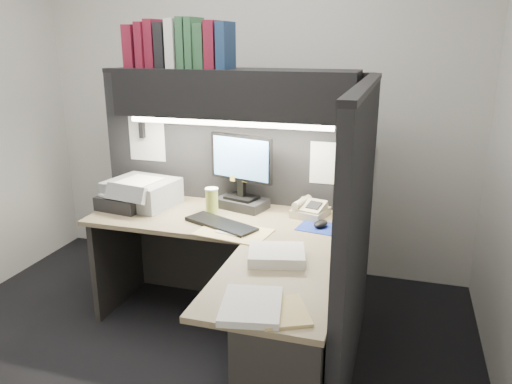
% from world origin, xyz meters
% --- Properties ---
extents(floor, '(3.50, 3.50, 0.00)m').
position_xyz_m(floor, '(0.00, 0.00, 0.00)').
color(floor, black).
rests_on(floor, ground).
extents(wall_back, '(3.50, 0.04, 2.70)m').
position_xyz_m(wall_back, '(0.00, 1.50, 1.35)').
color(wall_back, silver).
rests_on(wall_back, floor).
extents(partition_back, '(1.90, 0.06, 1.60)m').
position_xyz_m(partition_back, '(0.03, 0.93, 0.80)').
color(partition_back, black).
rests_on(partition_back, floor).
extents(partition_right, '(0.06, 1.50, 1.60)m').
position_xyz_m(partition_right, '(0.98, 0.18, 0.80)').
color(partition_right, black).
rests_on(partition_right, floor).
extents(desk, '(1.70, 1.53, 0.73)m').
position_xyz_m(desk, '(0.43, -0.00, 0.44)').
color(desk, '#8E795A').
rests_on(desk, floor).
extents(overhead_shelf, '(1.55, 0.34, 0.30)m').
position_xyz_m(overhead_shelf, '(0.12, 0.75, 1.50)').
color(overhead_shelf, black).
rests_on(overhead_shelf, partition_back).
extents(task_light_tube, '(1.32, 0.04, 0.04)m').
position_xyz_m(task_light_tube, '(0.12, 0.61, 1.33)').
color(task_light_tube, white).
rests_on(task_light_tube, overhead_shelf).
extents(monitor, '(0.46, 0.29, 0.50)m').
position_xyz_m(monitor, '(0.16, 0.77, 0.93)').
color(monitor, black).
rests_on(monitor, desk).
extents(keyboard, '(0.51, 0.34, 0.02)m').
position_xyz_m(keyboard, '(0.14, 0.40, 0.74)').
color(keyboard, black).
rests_on(keyboard, desk).
extents(mousepad, '(0.26, 0.24, 0.00)m').
position_xyz_m(mousepad, '(0.72, 0.55, 0.73)').
color(mousepad, navy).
rests_on(mousepad, desk).
extents(mouse, '(0.11, 0.13, 0.04)m').
position_xyz_m(mouse, '(0.74, 0.55, 0.75)').
color(mouse, black).
rests_on(mouse, mousepad).
extents(telephone, '(0.25, 0.25, 0.08)m').
position_xyz_m(telephone, '(0.64, 0.74, 0.77)').
color(telephone, tan).
rests_on(telephone, desk).
extents(coffee_cup, '(0.09, 0.09, 0.15)m').
position_xyz_m(coffee_cup, '(-0.00, 0.63, 0.81)').
color(coffee_cup, '#BCB74B').
rests_on(coffee_cup, desk).
extents(printer, '(0.49, 0.43, 0.17)m').
position_xyz_m(printer, '(-0.52, 0.64, 0.82)').
color(printer, gray).
rests_on(printer, desk).
extents(notebook_stack, '(0.34, 0.30, 0.09)m').
position_xyz_m(notebook_stack, '(-0.60, 0.53, 0.78)').
color(notebook_stack, black).
rests_on(notebook_stack, desk).
extents(open_folder, '(0.46, 0.33, 0.01)m').
position_xyz_m(open_folder, '(0.26, 0.32, 0.73)').
color(open_folder, '#D0B975').
rests_on(open_folder, desk).
extents(paper_stack_a, '(0.34, 0.31, 0.06)m').
position_xyz_m(paper_stack_a, '(0.59, 0.03, 0.76)').
color(paper_stack_a, white).
rests_on(paper_stack_a, desk).
extents(paper_stack_b, '(0.31, 0.36, 0.03)m').
position_xyz_m(paper_stack_b, '(0.62, -0.48, 0.75)').
color(paper_stack_b, white).
rests_on(paper_stack_b, desk).
extents(manila_stack, '(0.29, 0.31, 0.01)m').
position_xyz_m(manila_stack, '(0.75, -0.48, 0.74)').
color(manila_stack, '#D0B975').
rests_on(manila_stack, desk).
extents(binder_row, '(0.69, 0.24, 0.31)m').
position_xyz_m(binder_row, '(-0.24, 0.74, 1.79)').
color(binder_row, maroon).
rests_on(binder_row, overhead_shelf).
extents(pinned_papers, '(1.76, 1.31, 0.51)m').
position_xyz_m(pinned_papers, '(0.42, 0.56, 1.05)').
color(pinned_papers, white).
rests_on(pinned_papers, partition_back).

